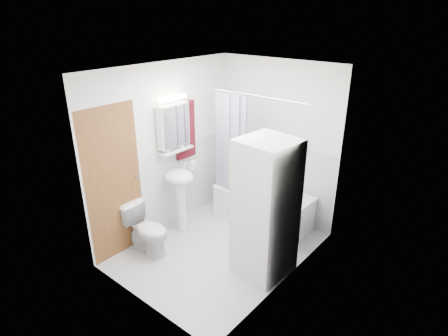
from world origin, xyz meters
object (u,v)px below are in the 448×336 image
Objects in this scene: sink at (180,187)px; washer_dryer at (265,209)px; bathtub at (263,206)px; toilet at (147,230)px.

sink is 1.44m from washer_dryer.
sink is at bearing -132.34° from bathtub.
sink is 0.76m from toilet.
washer_dryer is (1.43, 0.01, 0.15)m from sink.
bathtub is 2.11× the size of toilet.
toilet is at bearing -87.07° from sink.
washer_dryer is at bearing -68.61° from toilet.
toilet is (0.03, -0.66, -0.37)m from sink.
bathtub is at bearing 130.23° from washer_dryer.
washer_dryer is at bearing 0.25° from sink.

